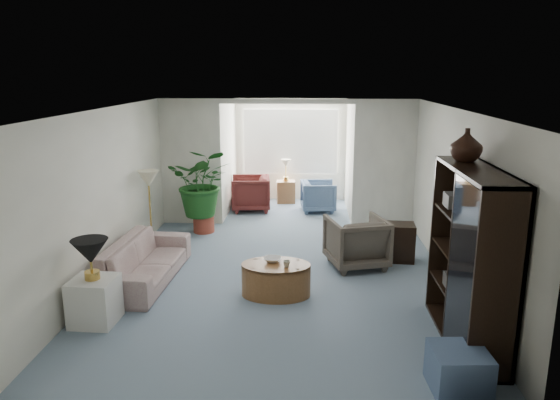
# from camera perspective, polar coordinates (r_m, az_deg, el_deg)

# --- Properties ---
(floor) EXTENTS (6.00, 6.00, 0.00)m
(floor) POSITION_cam_1_polar(r_m,az_deg,el_deg) (7.75, -0.24, -8.99)
(floor) COLOR #7D93A5
(floor) RESTS_ON ground
(sunroom_floor) EXTENTS (2.60, 2.60, 0.00)m
(sunroom_floor) POSITION_cam_1_polar(r_m,az_deg,el_deg) (11.63, 0.94, -1.16)
(sunroom_floor) COLOR #7D93A5
(sunroom_floor) RESTS_ON ground
(back_pier_left) EXTENTS (1.20, 0.12, 2.50)m
(back_pier_left) POSITION_cam_1_polar(r_m,az_deg,el_deg) (10.54, -9.67, 4.03)
(back_pier_left) COLOR white
(back_pier_left) RESTS_ON ground
(back_pier_right) EXTENTS (1.20, 0.12, 2.50)m
(back_pier_right) POSITION_cam_1_polar(r_m,az_deg,el_deg) (10.39, 11.28, 3.82)
(back_pier_right) COLOR white
(back_pier_right) RESTS_ON ground
(back_header) EXTENTS (2.60, 0.12, 0.10)m
(back_header) POSITION_cam_1_polar(r_m,az_deg,el_deg) (10.16, 0.75, 10.68)
(back_header) COLOR white
(back_header) RESTS_ON back_pier_left
(window_pane) EXTENTS (2.20, 0.02, 1.50)m
(window_pane) POSITION_cam_1_polar(r_m,az_deg,el_deg) (12.42, 1.16, 6.38)
(window_pane) COLOR white
(window_blinds) EXTENTS (2.20, 0.02, 1.50)m
(window_blinds) POSITION_cam_1_polar(r_m,az_deg,el_deg) (12.39, 1.15, 6.37)
(window_blinds) COLOR white
(framed_picture) EXTENTS (0.04, 0.50, 0.40)m
(framed_picture) POSITION_cam_1_polar(r_m,az_deg,el_deg) (7.44, 19.00, 2.96)
(framed_picture) COLOR #B1A38D
(sofa) EXTENTS (0.91, 2.14, 0.61)m
(sofa) POSITION_cam_1_polar(r_m,az_deg,el_deg) (7.98, -14.52, -6.40)
(sofa) COLOR #BEB0A1
(sofa) RESTS_ON ground
(end_table) EXTENTS (0.54, 0.54, 0.57)m
(end_table) POSITION_cam_1_polar(r_m,az_deg,el_deg) (6.88, -19.51, -10.30)
(end_table) COLOR silver
(end_table) RESTS_ON ground
(table_lamp) EXTENTS (0.44, 0.44, 0.30)m
(table_lamp) POSITION_cam_1_polar(r_m,az_deg,el_deg) (6.66, -19.95, -5.29)
(table_lamp) COLOR black
(table_lamp) RESTS_ON end_table
(floor_lamp) EXTENTS (0.36, 0.36, 0.28)m
(floor_lamp) POSITION_cam_1_polar(r_m,az_deg,el_deg) (9.08, -14.12, 2.25)
(floor_lamp) COLOR beige
(floor_lamp) RESTS_ON ground
(coffee_table) EXTENTS (1.02, 1.02, 0.45)m
(coffee_table) POSITION_cam_1_polar(r_m,az_deg,el_deg) (7.27, -0.44, -8.64)
(coffee_table) COLOR brown
(coffee_table) RESTS_ON ground
(coffee_bowl) EXTENTS (0.26, 0.26, 0.06)m
(coffee_bowl) POSITION_cam_1_polar(r_m,az_deg,el_deg) (7.28, -0.79, -6.48)
(coffee_bowl) COLOR white
(coffee_bowl) RESTS_ON coffee_table
(coffee_cup) EXTENTS (0.10, 0.10, 0.09)m
(coffee_cup) POSITION_cam_1_polar(r_m,az_deg,el_deg) (7.07, 0.72, -6.96)
(coffee_cup) COLOR #B9B8A2
(coffee_cup) RESTS_ON coffee_table
(wingback_chair) EXTENTS (1.06, 1.08, 0.80)m
(wingback_chair) POSITION_cam_1_polar(r_m,az_deg,el_deg) (8.35, 8.31, -4.51)
(wingback_chair) COLOR #5A5247
(wingback_chair) RESTS_ON ground
(side_table_dark) EXTENTS (0.54, 0.44, 0.61)m
(side_table_dark) POSITION_cam_1_polar(r_m,az_deg,el_deg) (8.75, 12.70, -4.49)
(side_table_dark) COLOR black
(side_table_dark) RESTS_ON ground
(entertainment_cabinet) EXTENTS (0.48, 1.80, 2.00)m
(entertainment_cabinet) POSITION_cam_1_polar(r_m,az_deg,el_deg) (6.20, 20.00, -5.93)
(entertainment_cabinet) COLOR black
(entertainment_cabinet) RESTS_ON ground
(cabinet_urn) EXTENTS (0.36, 0.36, 0.38)m
(cabinet_urn) POSITION_cam_1_polar(r_m,az_deg,el_deg) (6.40, 19.61, 5.66)
(cabinet_urn) COLOR black
(cabinet_urn) RESTS_ON entertainment_cabinet
(ottoman) EXTENTS (0.55, 0.55, 0.42)m
(ottoman) POSITION_cam_1_polar(r_m,az_deg,el_deg) (5.57, 18.85, -17.09)
(ottoman) COLOR slate
(ottoman) RESTS_ON ground
(plant_pot) EXTENTS (0.40, 0.40, 0.32)m
(plant_pot) POSITION_cam_1_polar(r_m,az_deg,el_deg) (10.17, -8.28, -2.57)
(plant_pot) COLOR brown
(plant_pot) RESTS_ON ground
(house_plant) EXTENTS (1.17, 1.02, 1.31)m
(house_plant) POSITION_cam_1_polar(r_m,az_deg,el_deg) (9.98, -8.44, 1.91)
(house_plant) COLOR #1B501B
(house_plant) RESTS_ON plant_pot
(sunroom_chair_blue) EXTENTS (0.81, 0.79, 0.67)m
(sunroom_chair_blue) POSITION_cam_1_polar(r_m,az_deg,el_deg) (11.55, 4.20, 0.42)
(sunroom_chair_blue) COLOR slate
(sunroom_chair_blue) RESTS_ON ground
(sunroom_chair_maroon) EXTENTS (0.92, 0.90, 0.77)m
(sunroom_chair_maroon) POSITION_cam_1_polar(r_m,az_deg,el_deg) (11.60, -3.22, 0.74)
(sunroom_chair_maroon) COLOR #511C1B
(sunroom_chair_maroon) RESTS_ON ground
(sunroom_table) EXTENTS (0.45, 0.37, 0.52)m
(sunroom_table) POSITION_cam_1_polar(r_m,az_deg,el_deg) (12.31, 0.64, 0.91)
(sunroom_table) COLOR brown
(sunroom_table) RESTS_ON ground
(shelf_clutter) EXTENTS (0.30, 1.29, 1.06)m
(shelf_clutter) POSITION_cam_1_polar(r_m,az_deg,el_deg) (6.06, 19.91, -5.45)
(shelf_clutter) COLOR #262421
(shelf_clutter) RESTS_ON entertainment_cabinet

